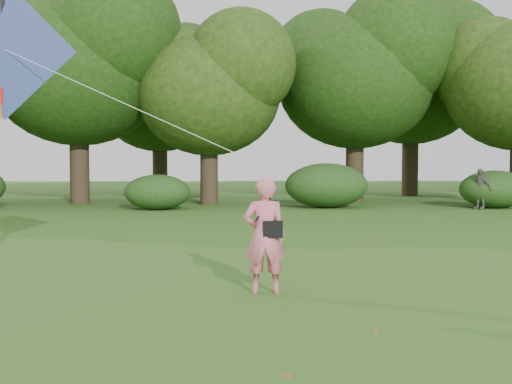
{
  "coord_description": "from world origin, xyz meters",
  "views": [
    {
      "loc": [
        -1.09,
        -8.9,
        2.07
      ],
      "look_at": [
        -0.64,
        2.0,
        1.5
      ],
      "focal_mm": 45.0,
      "sensor_mm": 36.0,
      "label": 1
    }
  ],
  "objects": [
    {
      "name": "crossbody_bag",
      "position": [
        -0.44,
        0.82,
        1.01
      ],
      "size": [
        0.43,
        0.2,
        0.71
      ],
      "color": "black",
      "rests_on": "ground"
    },
    {
      "name": "fallen_leaves",
      "position": [
        -0.75,
        4.91,
        0.01
      ],
      "size": [
        8.61,
        14.96,
        0.01
      ],
      "color": "brown",
      "rests_on": "ground"
    },
    {
      "name": "man_kite_flyer",
      "position": [
        -0.55,
        0.86,
        0.89
      ],
      "size": [
        0.66,
        0.44,
        1.78
      ],
      "primitive_type": "imported",
      "rotation": [
        0.0,
        0.0,
        3.12
      ],
      "color": "#E16980",
      "rests_on": "ground"
    },
    {
      "name": "ground",
      "position": [
        0.0,
        0.0,
        0.0
      ],
      "size": [
        100.0,
        100.0,
        0.0
      ],
      "primitive_type": "plane",
      "color": "#265114",
      "rests_on": "ground"
    },
    {
      "name": "tree_line",
      "position": [
        1.67,
        22.88,
        5.6
      ],
      "size": [
        54.7,
        15.3,
        9.48
      ],
      "color": "#3A2D1E",
      "rests_on": "ground"
    },
    {
      "name": "flying_kite",
      "position": [
        -4.98,
        2.45,
        3.91
      ],
      "size": [
        5.89,
        1.94,
        3.35
      ],
      "color": "#263AA5",
      "rests_on": "ground"
    },
    {
      "name": "shrub_band",
      "position": [
        -0.72,
        17.6,
        0.86
      ],
      "size": [
        39.15,
        3.22,
        1.88
      ],
      "color": "#264919",
      "rests_on": "ground"
    },
    {
      "name": "bystander_right",
      "position": [
        9.09,
        16.7,
        0.83
      ],
      "size": [
        0.94,
        1.01,
        1.67
      ],
      "primitive_type": "imported",
      "rotation": [
        0.0,
        0.0,
        -0.87
      ],
      "color": "#615D57",
      "rests_on": "ground"
    }
  ]
}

